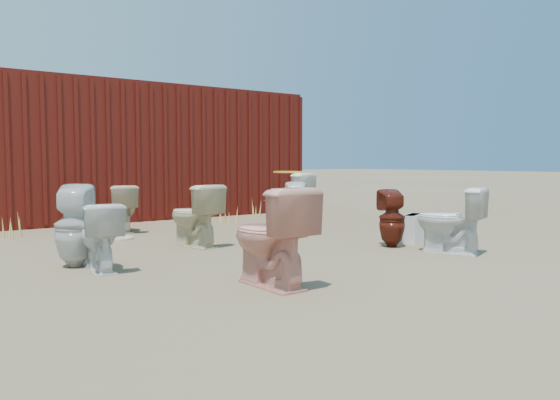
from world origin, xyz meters
TOP-DOWN VIEW (x-y plane):
  - ground at (0.00, 0.00)m, footprint 100.00×100.00m
  - shipping_container at (0.00, 5.20)m, footprint 6.00×2.40m
  - toilet_front_a at (-2.38, 0.22)m, footprint 0.43×0.67m
  - toilet_front_pink at (-1.45, -1.25)m, footprint 0.48×0.82m
  - toilet_front_c at (1.11, -1.11)m, footprint 0.64×0.83m
  - toilet_front_maroon at (0.93, -0.41)m, footprint 0.42×0.43m
  - toilet_back_a at (-2.52, 0.56)m, footprint 0.50×0.50m
  - toilet_back_beige_left at (-0.98, 1.03)m, footprint 0.54×0.80m
  - toilet_back_beige_right at (-1.18, 2.85)m, footprint 0.56×0.76m
  - toilet_back_yellowlid at (1.33, 2.21)m, footprint 0.70×0.93m
  - toilet_back_e at (0.79, 1.29)m, footprint 0.47×0.47m
  - yellow_lid at (1.33, 2.21)m, footprint 0.43×0.54m
  - loose_tank at (1.50, -0.25)m, footprint 0.54×0.39m
  - loose_lid_near at (-1.49, 2.21)m, footprint 0.51×0.58m
  - weed_clump_a at (-2.56, 3.21)m, footprint 0.36×0.36m
  - weed_clump_b at (0.67, 2.94)m, footprint 0.32×0.32m
  - weed_clump_c at (2.18, 2.67)m, footprint 0.36×0.36m
  - weed_clump_d at (-1.14, 3.50)m, footprint 0.30×0.30m
  - weed_clump_e at (1.59, 3.50)m, footprint 0.34×0.34m
  - weed_clump_f at (2.95, 0.35)m, footprint 0.28×0.28m

SIDE VIEW (x-z plane):
  - ground at x=0.00m, z-range 0.00..0.00m
  - loose_lid_near at x=-1.49m, z-range 0.00..0.02m
  - weed_clump_b at x=0.67m, z-range 0.00..0.24m
  - weed_clump_f at x=2.95m, z-range 0.00..0.27m
  - weed_clump_d at x=-1.14m, z-range 0.00..0.28m
  - weed_clump_e at x=1.59m, z-range 0.00..0.30m
  - weed_clump_a at x=-2.56m, z-range 0.00..0.32m
  - loose_tank at x=1.50m, z-range 0.00..0.35m
  - weed_clump_c at x=2.18m, z-range 0.00..0.36m
  - toilet_front_a at x=-2.38m, z-range 0.00..0.65m
  - toilet_back_beige_right at x=-1.18m, z-range 0.00..0.69m
  - toilet_front_maroon at x=0.93m, z-range 0.00..0.69m
  - toilet_back_e at x=0.79m, z-range 0.00..0.74m
  - toilet_front_c at x=1.11m, z-range 0.00..0.75m
  - toilet_back_beige_left at x=-0.98m, z-range 0.00..0.76m
  - toilet_back_a at x=-2.52m, z-range 0.00..0.81m
  - toilet_front_pink at x=-1.45m, z-range 0.00..0.83m
  - toilet_back_yellowlid at x=1.33m, z-range 0.00..0.85m
  - yellow_lid at x=1.33m, z-range 0.85..0.87m
  - shipping_container at x=0.00m, z-range 0.00..2.40m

